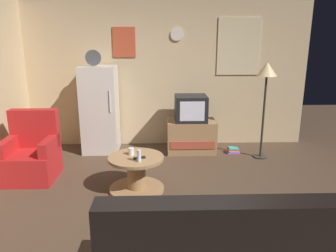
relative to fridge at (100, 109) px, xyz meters
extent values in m
plane|color=#4C3828|center=(1.14, -2.04, -0.75)|extent=(12.00, 12.00, 0.00)
cube|color=#D1B284|center=(1.14, 0.41, 0.55)|extent=(5.20, 0.10, 2.61)
cube|color=beige|center=(2.46, 0.35, 1.05)|extent=(0.76, 0.02, 1.00)
cube|color=#C64C2D|center=(0.42, 0.35, 1.13)|extent=(0.40, 0.02, 0.52)
cylinder|color=silver|center=(1.35, 0.35, 1.26)|extent=(0.22, 0.03, 0.22)
cube|color=silver|center=(0.00, 0.00, 0.00)|extent=(0.60, 0.60, 1.50)
cylinder|color=silver|center=(0.22, -0.30, 0.20)|extent=(0.02, 0.02, 0.36)
cylinder|color=#4C4C51|center=(-0.05, -0.08, 0.89)|extent=(0.26, 0.04, 0.26)
cube|color=#9E754C|center=(1.59, -0.11, -0.47)|extent=(0.84, 0.52, 0.57)
cube|color=#AD4733|center=(1.59, -0.37, -0.56)|extent=(0.76, 0.01, 0.14)
cube|color=black|center=(1.58, -0.11, 0.03)|extent=(0.54, 0.50, 0.44)
cube|color=silver|center=(1.58, -0.36, 0.03)|extent=(0.41, 0.01, 0.33)
cylinder|color=#332D28|center=(2.74, -0.44, -0.74)|extent=(0.24, 0.24, 0.02)
cylinder|color=#332D28|center=(2.74, -0.44, -0.05)|extent=(0.04, 0.04, 1.40)
cone|color=#F2D18C|center=(2.74, -0.44, 0.73)|extent=(0.32, 0.32, 0.22)
cylinder|color=#9E754C|center=(0.73, -1.61, -0.73)|extent=(0.72, 0.72, 0.04)
cylinder|color=#9E754C|center=(0.73, -1.61, -0.52)|extent=(0.24, 0.24, 0.43)
cylinder|color=#9E754C|center=(0.73, -1.61, -0.30)|extent=(0.72, 0.72, 0.04)
cylinder|color=silver|center=(0.78, -1.79, -0.21)|extent=(0.05, 0.05, 0.15)
cylinder|color=silver|center=(0.66, -1.54, -0.24)|extent=(0.08, 0.08, 0.09)
cube|color=black|center=(0.78, -1.69, -0.27)|extent=(0.16, 0.09, 0.02)
cube|color=red|center=(-0.79, -1.21, -0.55)|extent=(0.68, 0.68, 0.40)
cube|color=red|center=(-0.79, -0.95, -0.07)|extent=(0.68, 0.16, 0.56)
cube|color=red|center=(-1.07, -1.21, -0.25)|extent=(0.12, 0.60, 0.20)
cube|color=red|center=(-0.51, -1.21, -0.25)|extent=(0.12, 0.60, 0.20)
cube|color=black|center=(1.44, -3.65, -0.09)|extent=(1.70, 0.20, 0.52)
cube|color=#A253C1|center=(2.33, -0.22, -0.74)|extent=(0.22, 0.16, 0.02)
cube|color=#6975C7|center=(2.33, -0.22, -0.72)|extent=(0.16, 0.15, 0.02)
cube|color=#C7C156|center=(2.33, -0.22, -0.70)|extent=(0.18, 0.15, 0.02)
cube|color=#C73541|center=(2.33, -0.22, -0.69)|extent=(0.20, 0.14, 0.02)
cube|color=#37BCB7|center=(2.33, -0.22, -0.66)|extent=(0.16, 0.13, 0.02)
camera|label=1|loc=(1.02, -5.48, 1.17)|focal=34.12mm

